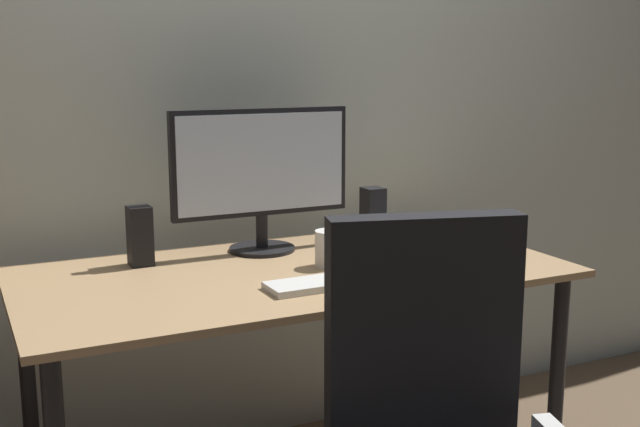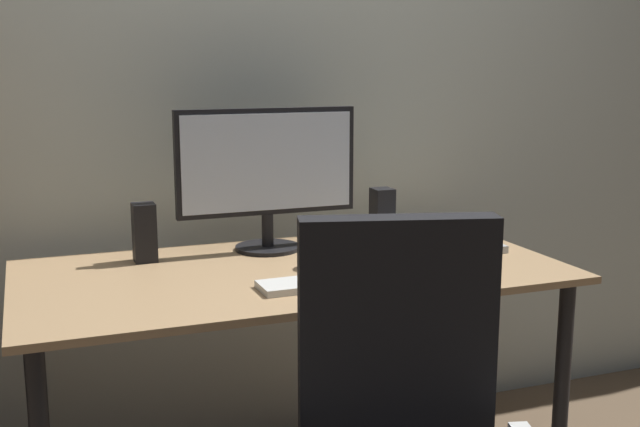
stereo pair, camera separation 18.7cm
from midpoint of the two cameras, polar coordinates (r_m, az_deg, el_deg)
The scene contains 9 objects.
back_wall at distance 2.64m, azimuth -3.92°, elevation 10.77°, with size 6.40×0.10×2.60m, color beige.
desk at distance 2.22m, azimuth 0.43°, elevation -6.09°, with size 1.50×0.75×0.74m.
monitor at distance 2.37m, azimuth -1.52°, elevation 3.21°, with size 0.56×0.20×0.43m.
keyboard at distance 2.02m, azimuth 2.26°, elevation -5.11°, with size 0.29×0.11×0.02m, color silver.
mouse at distance 2.11m, azimuth 8.33°, elevation -4.31°, with size 0.06×0.10×0.03m, color black.
coffee_mug at distance 2.21m, azimuth 3.18°, elevation -2.60°, with size 0.10×0.09×0.10m.
laptop at distance 2.47m, azimuth 11.11°, elevation -2.30°, with size 0.32×0.23×0.02m, color #B7BABC.
speaker_left at distance 2.29m, azimuth -10.38°, elevation -1.38°, with size 0.06×0.07×0.17m, color black.
speaker_right at distance 2.54m, azimuth 6.65°, elevation -0.09°, with size 0.06×0.07×0.17m, color black.
Camera 2 is at (-0.68, -2.02, 1.31)m, focal length 44.06 mm.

